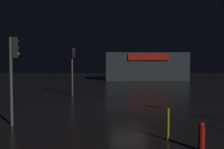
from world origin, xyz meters
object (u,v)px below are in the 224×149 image
object	(u,v)px
store_building	(145,66)
traffic_signal_cross_left	(13,62)
fire_hydrant	(202,137)
traffic_signal_main	(73,63)

from	to	relation	value
store_building	traffic_signal_cross_left	distance (m)	35.32
traffic_signal_cross_left	fire_hydrant	distance (m)	8.83
traffic_signal_cross_left	traffic_signal_main	bearing A→B (deg)	83.37
traffic_signal_cross_left	fire_hydrant	size ratio (longest dim) A/B	4.29
store_building	fire_hydrant	distance (m)	37.17
fire_hydrant	traffic_signal_cross_left	bearing A→B (deg)	155.49
traffic_signal_main	fire_hydrant	bearing A→B (deg)	-65.44
traffic_signal_cross_left	store_building	bearing A→B (deg)	71.13
store_building	traffic_signal_cross_left	world-z (taller)	store_building
store_building	traffic_signal_cross_left	size ratio (longest dim) A/B	3.47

